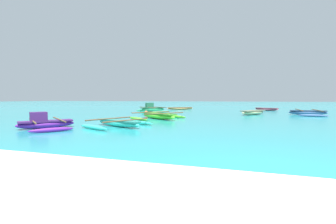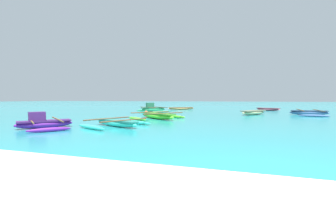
# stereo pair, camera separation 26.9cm
# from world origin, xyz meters

# --- Properties ---
(ground_plane) EXTENTS (240.00, 240.00, 0.00)m
(ground_plane) POSITION_xyz_m (0.00, 0.00, 0.00)
(ground_plane) COLOR teal
(moored_boat_0) EXTENTS (3.33, 3.77, 0.41)m
(moored_boat_0) POSITION_xyz_m (-7.00, 7.24, 0.19)
(moored_boat_0) COLOR #34CEB8
(moored_boat_0) RESTS_ON ground_plane
(moored_boat_1) EXTENTS (3.37, 2.43, 0.33)m
(moored_boat_1) POSITION_xyz_m (-8.20, 26.15, 0.19)
(moored_boat_1) COLOR #DA924D
(moored_boat_1) RESTS_ON ground_plane
(moored_boat_2) EXTENTS (2.88, 2.17, 0.34)m
(moored_boat_2) POSITION_xyz_m (2.75, 27.08, 0.19)
(moored_boat_2) COLOR #BD4D65
(moored_boat_2) RESTS_ON ground_plane
(moored_boat_3) EXTENTS (3.84, 3.53, 0.83)m
(moored_boat_3) POSITION_xyz_m (-10.13, 5.53, 0.27)
(moored_boat_3) COLOR #661E94
(moored_boat_3) RESTS_ON ground_plane
(moored_boat_4) EXTENTS (2.54, 3.11, 0.41)m
(moored_boat_4) POSITION_xyz_m (0.56, 18.67, 0.23)
(moored_boat_4) COLOR #B2B583
(moored_boat_4) RESTS_ON ground_plane
(moored_boat_5) EXTENTS (4.48, 4.27, 1.02)m
(moored_boat_5) POSITION_xyz_m (-10.14, 20.63, 0.32)
(moored_boat_5) COLOR #30A267
(moored_boat_5) RESTS_ON ground_plane
(moored_boat_6) EXTENTS (4.06, 4.32, 0.49)m
(moored_boat_6) POSITION_xyz_m (-6.48, 12.20, 0.23)
(moored_boat_6) COLOR #5FE12F
(moored_boat_6) RESTS_ON ground_plane
(moored_boat_7) EXTENTS (3.18, 4.67, 0.49)m
(moored_boat_7) POSITION_xyz_m (5.33, 19.84, 0.23)
(moored_boat_7) COLOR #3D5D91
(moored_boat_7) RESTS_ON ground_plane
(mooring_buoy_0) EXTENTS (0.35, 0.35, 0.35)m
(mooring_buoy_0) POSITION_xyz_m (-9.07, 16.23, 0.17)
(mooring_buoy_0) COLOR #E54C2D
(mooring_buoy_0) RESTS_ON ground_plane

